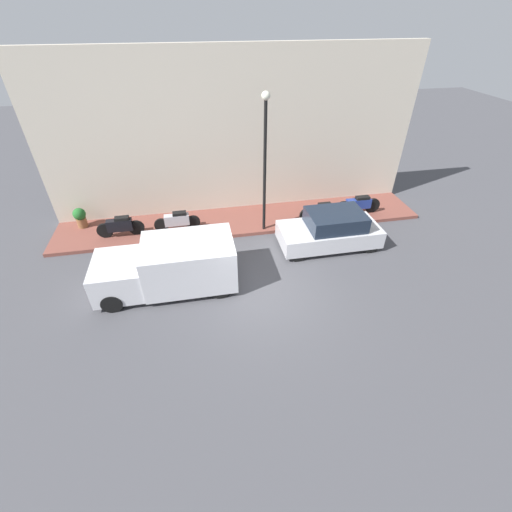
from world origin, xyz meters
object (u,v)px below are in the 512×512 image
(motorcycle_black, at_px, (120,226))
(potted_plant, at_px, (80,217))
(parked_car, at_px, (330,230))
(motorcycle_blue, at_px, (358,204))
(scooter_silver, at_px, (177,220))
(delivery_van, at_px, (168,266))
(motorcycle_red, at_px, (321,211))
(streetlamp, at_px, (265,152))

(motorcycle_black, relative_size, potted_plant, 2.14)
(parked_car, distance_m, motorcycle_blue, 2.81)
(scooter_silver, bearing_deg, delivery_van, 175.40)
(scooter_silver, bearing_deg, motorcycle_red, -93.85)
(delivery_van, bearing_deg, motorcycle_red, -64.78)
(parked_car, relative_size, scooter_silver, 2.06)
(motorcycle_blue, distance_m, motorcycle_red, 1.85)
(delivery_van, relative_size, potted_plant, 5.24)
(parked_car, bearing_deg, delivery_van, 102.34)
(scooter_silver, height_order, motorcycle_blue, motorcycle_blue)
(motorcycle_black, xyz_separation_m, potted_plant, (1.05, 1.73, 0.01))
(scooter_silver, bearing_deg, streetlamp, -99.62)
(motorcycle_black, bearing_deg, motorcycle_blue, -90.55)
(motorcycle_blue, bearing_deg, scooter_silver, 88.94)
(parked_car, xyz_separation_m, motorcycle_blue, (1.92, -2.05, -0.07))
(motorcycle_blue, height_order, streetlamp, streetlamp)
(parked_car, relative_size, motorcycle_blue, 1.86)
(motorcycle_blue, xyz_separation_m, potted_plant, (1.15, 11.90, 0.01))
(delivery_van, relative_size, motorcycle_blue, 2.17)
(streetlamp, bearing_deg, motorcycle_blue, -84.12)
(potted_plant, bearing_deg, scooter_silver, -104.11)
(parked_car, xyz_separation_m, delivery_van, (-1.34, 6.15, 0.18))
(parked_car, xyz_separation_m, streetlamp, (1.47, 2.34, 2.75))
(motorcycle_black, height_order, streetlamp, streetlamp)
(streetlamp, bearing_deg, delivery_van, 126.44)
(streetlamp, distance_m, potted_plant, 8.18)
(motorcycle_red, bearing_deg, potted_plant, 82.03)
(parked_car, distance_m, motorcycle_black, 8.37)
(scooter_silver, distance_m, motorcycle_blue, 7.93)
(scooter_silver, relative_size, potted_plant, 2.18)
(motorcycle_black, distance_m, potted_plant, 2.02)
(motorcycle_red, height_order, streetlamp, streetlamp)
(motorcycle_black, bearing_deg, scooter_silver, -88.74)
(streetlamp, bearing_deg, potted_plant, 77.98)
(parked_car, bearing_deg, potted_plant, 72.71)
(streetlamp, xyz_separation_m, potted_plant, (1.60, 7.51, -2.81))
(motorcycle_red, height_order, potted_plant, potted_plant)
(delivery_van, xyz_separation_m, motorcycle_black, (3.36, 1.97, -0.26))
(parked_car, height_order, scooter_silver, parked_car)
(parked_car, distance_m, delivery_van, 6.29)
(motorcycle_black, xyz_separation_m, streetlamp, (-0.55, -5.78, 2.83))
(delivery_van, distance_m, motorcycle_blue, 8.83)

